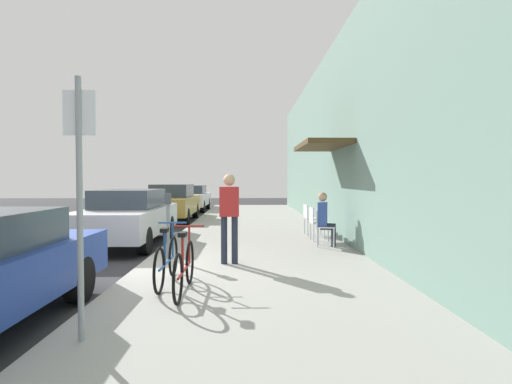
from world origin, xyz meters
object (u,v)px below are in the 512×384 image
(cafe_chair_0, at_px, (322,225))
(cafe_chair_1, at_px, (316,221))
(street_sign, at_px, (80,187))
(bicycle_1, at_px, (167,261))
(parked_car_1, at_px, (128,216))
(cafe_chair_2, at_px, (310,217))
(parked_car_2, at_px, (172,202))
(parking_meter, at_px, (168,221))
(bicycle_0, at_px, (184,268))
(parked_car_3, at_px, (191,197))
(seated_patron_0, at_px, (325,217))
(pedestrian_standing, at_px, (229,211))

(cafe_chair_0, distance_m, cafe_chair_1, 0.87)
(street_sign, xyz_separation_m, bicycle_1, (0.42, 2.13, -1.16))
(parked_car_1, bearing_deg, cafe_chair_2, 11.01)
(cafe_chair_0, bearing_deg, parked_car_2, 124.90)
(parked_car_1, xyz_separation_m, cafe_chair_0, (4.93, -1.00, -0.13))
(cafe_chair_1, bearing_deg, parking_meter, -144.67)
(parked_car_1, xyz_separation_m, parked_car_2, (0.00, 6.07, 0.02))
(parked_car_2, relative_size, cafe_chair_1, 5.06)
(parked_car_2, bearing_deg, parked_car_1, -90.00)
(bicycle_1, bearing_deg, bicycle_0, -54.29)
(cafe_chair_0, bearing_deg, cafe_chair_1, 90.12)
(parked_car_2, distance_m, parked_car_3, 5.49)
(cafe_chair_0, height_order, seated_patron_0, seated_patron_0)
(parked_car_1, height_order, seated_patron_0, parked_car_1)
(parked_car_2, relative_size, cafe_chair_2, 5.06)
(parked_car_3, distance_m, street_sign, 18.25)
(cafe_chair_0, distance_m, seated_patron_0, 0.20)
(bicycle_1, bearing_deg, seated_patron_0, 48.31)
(parked_car_1, height_order, street_sign, street_sign)
(street_sign, bearing_deg, parked_car_3, 94.72)
(parked_car_1, bearing_deg, parked_car_3, 90.00)
(seated_patron_0, bearing_deg, cafe_chair_2, 91.74)
(seated_patron_0, bearing_deg, pedestrian_standing, -137.97)
(street_sign, relative_size, seated_patron_0, 2.02)
(pedestrian_standing, bearing_deg, seated_patron_0, 42.03)
(parked_car_3, bearing_deg, bicycle_1, -83.19)
(parked_car_3, distance_m, cafe_chair_1, 12.69)
(street_sign, bearing_deg, bicycle_0, 65.38)
(parking_meter, relative_size, pedestrian_standing, 0.78)
(parking_meter, height_order, cafe_chair_0, parking_meter)
(cafe_chair_0, bearing_deg, seated_patron_0, -12.66)
(cafe_chair_0, xyz_separation_m, seated_patron_0, (0.06, -0.01, 0.19))
(parked_car_1, bearing_deg, cafe_chair_0, -11.47)
(street_sign, distance_m, cafe_chair_1, 7.39)
(bicycle_1, bearing_deg, parking_meter, 100.64)
(parked_car_3, bearing_deg, cafe_chair_0, -68.56)
(bicycle_0, relative_size, cafe_chair_1, 1.97)
(parked_car_2, distance_m, parking_meter, 8.74)
(parked_car_3, xyz_separation_m, cafe_chair_2, (4.93, -10.61, -0.11))
(bicycle_0, height_order, cafe_chair_0, bicycle_0)
(bicycle_0, xyz_separation_m, cafe_chair_0, (2.68, 3.95, 0.14))
(bicycle_0, bearing_deg, seated_patron_0, 55.17)
(parked_car_3, bearing_deg, parked_car_2, -90.00)
(parked_car_2, relative_size, bicycle_1, 2.57)
(parked_car_2, bearing_deg, cafe_chair_2, -46.02)
(parked_car_3, height_order, cafe_chair_2, parked_car_3)
(street_sign, relative_size, pedestrian_standing, 1.53)
(cafe_chair_2, distance_m, pedestrian_standing, 4.52)
(parked_car_1, xyz_separation_m, cafe_chair_1, (4.93, -0.13, -0.13))
(seated_patron_0, height_order, pedestrian_standing, pedestrian_standing)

